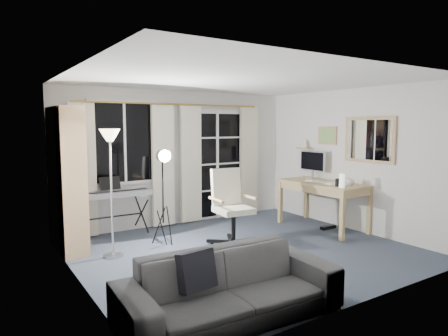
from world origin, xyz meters
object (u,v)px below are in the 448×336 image
at_px(desk, 323,188).
at_px(mug, 350,181).
at_px(torchiere_lamp, 110,155).
at_px(bookshelf, 65,184).
at_px(studio_light, 163,167).
at_px(office_chair, 229,200).
at_px(monitor, 313,162).
at_px(sofa, 230,276).
at_px(keyboard_piano, 112,195).

height_order(desk, mug, mug).
bearing_deg(torchiere_lamp, bookshelf, 128.09).
bearing_deg(studio_light, bookshelf, 162.92).
bearing_deg(torchiere_lamp, studio_light, 7.16).
xyz_separation_m(office_chair, monitor, (2.05, 0.31, 0.45)).
distance_m(torchiere_lamp, desk, 3.63).
distance_m(studio_light, sofa, 2.58).
xyz_separation_m(bookshelf, office_chair, (2.16, -0.93, -0.30)).
bearing_deg(sofa, torchiere_lamp, 101.98).
relative_size(bookshelf, keyboard_piano, 1.63).
relative_size(keyboard_piano, studio_light, 0.85).
bearing_deg(bookshelf, monitor, -9.52).
bearing_deg(studio_light, office_chair, -21.95).
relative_size(office_chair, desk, 0.75).
xyz_separation_m(bookshelf, desk, (4.01, -1.07, -0.26)).
height_order(monitor, mug, monitor).
relative_size(bookshelf, sofa, 0.97).
relative_size(monitor, sofa, 0.28).
relative_size(bookshelf, studio_light, 1.39).
height_order(mug, sofa, mug).
distance_m(office_chair, desk, 1.86).
distance_m(torchiere_lamp, studio_light, 0.84).
bearing_deg(monitor, keyboard_piano, 163.68).
xyz_separation_m(studio_light, desk, (2.73, -0.57, -0.47)).
bearing_deg(monitor, studio_light, 176.69).
height_order(bookshelf, sofa, bookshelf).
height_order(monitor, sofa, monitor).
distance_m(torchiere_lamp, keyboard_piano, 1.20).
bearing_deg(mug, torchiere_lamp, 165.08).
distance_m(torchiere_lamp, sofa, 2.55).
distance_m(office_chair, sofa, 2.40).
xyz_separation_m(torchiere_lamp, office_chair, (1.68, -0.33, -0.73)).
height_order(office_chair, monitor, monitor).
distance_m(bookshelf, office_chair, 2.37).
relative_size(keyboard_piano, office_chair, 1.10).
distance_m(studio_light, mug, 3.04).
bearing_deg(mug, monitor, 84.22).
bearing_deg(torchiere_lamp, keyboard_piano, 72.59).
bearing_deg(studio_light, keyboard_piano, 126.35).
height_order(studio_light, office_chair, studio_light).
height_order(bookshelf, studio_light, bookshelf).
relative_size(studio_light, mug, 11.08).
bearing_deg(keyboard_piano, office_chair, -42.06).
distance_m(office_chair, monitor, 2.12).
xyz_separation_m(keyboard_piano, monitor, (3.44, -0.95, 0.43)).
bearing_deg(desk, mug, -79.64).
xyz_separation_m(bookshelf, monitor, (4.20, -0.62, 0.15)).
relative_size(desk, sofa, 0.72).
bearing_deg(sofa, studio_light, 82.64).
relative_size(studio_light, sofa, 0.70).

